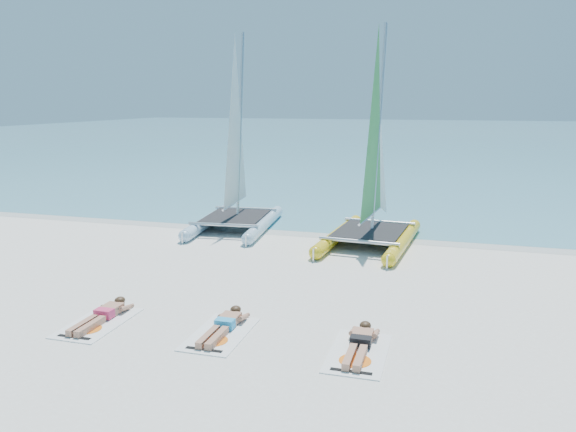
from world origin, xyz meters
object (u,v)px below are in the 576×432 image
object	(u,v)px
sunbather_c	(360,343)
sunbather_a	(103,314)
towel_b	(220,334)
sunbather_b	(224,325)
towel_a	(98,323)
towel_c	(358,353)
catamaran_yellow	(375,172)
catamaran_blue	(236,169)

from	to	relation	value
sunbather_c	sunbather_a	bearing A→B (deg)	-178.95
towel_b	sunbather_b	distance (m)	0.22
towel_a	towel_c	xyz separation A→B (m)	(5.25, 0.10, 0.00)
catamaran_yellow	towel_b	xyz separation A→B (m)	(-1.83, -8.18, -2.19)
catamaran_blue	towel_b	bearing A→B (deg)	-76.15
catamaran_blue	catamaran_yellow	bearing A→B (deg)	-11.63
catamaran_yellow	sunbather_a	distance (m)	9.51
catamaran_blue	sunbather_b	size ratio (longest dim) A/B	4.03
towel_b	sunbather_c	world-z (taller)	sunbather_c
sunbather_a	sunbather_c	world-z (taller)	same
sunbather_a	sunbather_b	size ratio (longest dim) A/B	1.00
towel_c	sunbather_c	size ratio (longest dim) A/B	1.07
sunbather_a	towel_b	world-z (taller)	sunbather_a
catamaran_yellow	sunbather_c	size ratio (longest dim) A/B	4.05
catamaran_blue	catamaran_yellow	size ratio (longest dim) A/B	1.00
sunbather_b	towel_c	size ratio (longest dim) A/B	0.93
towel_a	sunbather_c	bearing A→B (deg)	3.14
towel_b	sunbather_c	size ratio (longest dim) A/B	1.07
towel_b	catamaran_blue	bearing A→B (deg)	109.31
towel_a	towel_b	distance (m)	2.58
catamaran_yellow	sunbather_a	xyz separation A→B (m)	(-4.41, -8.17, -2.08)
towel_b	towel_a	bearing A→B (deg)	-175.89
catamaran_yellow	catamaran_blue	bearing A→B (deg)	178.68
catamaran_yellow	towel_a	distance (m)	9.70
catamaran_yellow	sunbather_a	size ratio (longest dim) A/B	4.05
catamaran_yellow	towel_c	world-z (taller)	catamaran_yellow
sunbather_a	towel_c	distance (m)	5.25
towel_b	towel_c	xyz separation A→B (m)	(2.67, -0.09, 0.00)
catamaran_blue	towel_b	size ratio (longest dim) A/B	3.76
catamaran_blue	towel_a	distance (m)	9.14
catamaran_yellow	sunbather_c	distance (m)	8.38
sunbather_a	towel_c	world-z (taller)	sunbather_a
sunbather_a	towel_b	xyz separation A→B (m)	(2.58, -0.01, -0.11)
catamaran_yellow	sunbather_b	xyz separation A→B (m)	(-1.83, -7.99, -2.08)
sunbather_b	sunbather_c	world-z (taller)	same
catamaran_blue	towel_c	xyz separation A→B (m)	(5.72, -8.79, -2.07)
towel_a	towel_c	size ratio (longest dim) A/B	1.00
catamaran_blue	towel_b	world-z (taller)	catamaran_blue
towel_a	towel_c	bearing A→B (deg)	1.05
catamaran_blue	sunbather_b	distance (m)	9.25
catamaran_yellow	towel_a	world-z (taller)	catamaran_yellow
sunbather_a	towel_c	xyz separation A→B (m)	(5.25, -0.10, -0.11)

